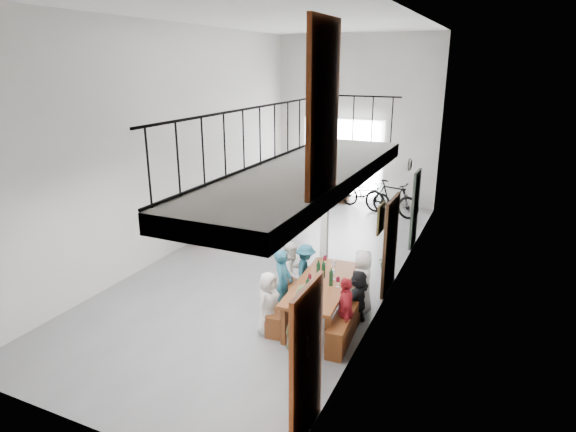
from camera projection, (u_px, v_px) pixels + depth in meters
The scene contains 24 objects.
floor at pixel (279, 263), 11.58m from camera, with size 12.00×12.00×0.00m, color slate.
room_walls at pixel (278, 113), 10.50m from camera, with size 12.00×12.00×12.00m.
gateway_portal at pixel (342, 160), 16.47m from camera, with size 2.80×0.08×2.80m, color white.
right_wall_decor at pixel (373, 234), 8.37m from camera, with size 0.07×8.28×5.07m.
balcony at pixel (308, 177), 7.19m from camera, with size 1.52×5.62×4.00m.
tasting_table at pixel (322, 287), 8.74m from camera, with size 1.06×2.30×0.79m.
bench_inner at pixel (287, 306), 9.09m from camera, with size 0.28×1.77×0.41m, color brown.
bench_wall at pixel (349, 316), 8.64m from camera, with size 0.29×2.20×0.51m, color brown.
tableware at pixel (320, 277), 8.63m from camera, with size 0.62×1.47×0.35m.
side_bench at pixel (213, 227), 13.33m from camera, with size 0.36×1.67×0.47m, color brown.
oak_barrel at pixel (271, 195), 15.57m from camera, with size 0.67×0.67×0.99m.
serving_counter at pixel (322, 185), 16.73m from camera, with size 1.95×0.54×1.03m, color #3A2416.
counter_bottles at pixel (322, 167), 16.51m from camera, with size 1.71×0.23×0.28m.
guest_left_a at pixel (268, 303), 8.41m from camera, with size 0.56×0.37×1.15m, color silver.
guest_left_b at pixel (283, 284), 8.88m from camera, with size 0.50×0.33×1.37m, color #235F75.
guest_left_c at pixel (292, 273), 9.50m from camera, with size 0.62×0.48×1.27m, color silver.
guest_left_d at pixel (305, 271), 9.77m from camera, with size 0.72×0.42×1.12m, color #235F75.
guest_right_a at pixel (345, 310), 8.14m from camera, with size 0.70×0.29×1.19m, color #AE1D27.
guest_right_b at pixel (358, 297), 8.73m from camera, with size 0.98×0.31×1.05m, color black.
guest_right_c at pixel (363, 281), 9.14m from camera, with size 0.61×0.40×1.26m, color silver.
host_standing at pixel (304, 334), 7.11m from camera, with size 0.56×0.37×1.53m, color #464B2A.
potted_plant at pixel (386, 262), 11.09m from camera, with size 0.36×0.31×0.40m, color #164915.
bicycle_near at pixel (366, 194), 15.74m from camera, with size 0.65×1.88×0.99m, color black.
bicycle_far at pixel (391, 198), 14.96m from camera, with size 0.53×1.87×1.12m, color black.
Camera 1 is at (4.60, -9.66, 4.59)m, focal length 30.00 mm.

